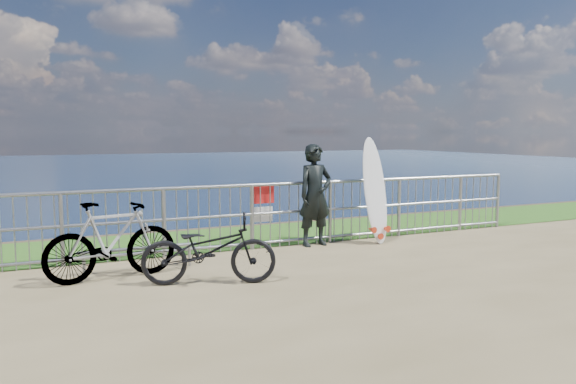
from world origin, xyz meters
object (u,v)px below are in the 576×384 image
surfer (315,195)px  bicycle_far (111,241)px  surfboard (375,194)px  bicycle_near (209,250)px

surfer → bicycle_far: size_ratio=1.00×
surfer → bicycle_far: surfer is taller
surfboard → surfer: bearing=169.0°
bicycle_far → surfboard: bearing=-90.1°
surfboard → bicycle_near: surfboard is taller
surfer → bicycle_near: surfer is taller
surfboard → bicycle_far: surfboard is taller
surfer → bicycle_near: bearing=-151.0°
surfboard → bicycle_far: 4.71m
surfer → bicycle_far: (-3.55, -0.91, -0.35)m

